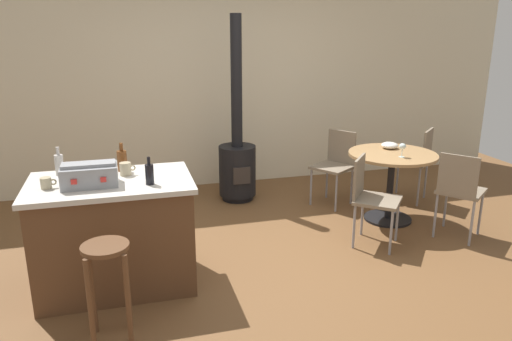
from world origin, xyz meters
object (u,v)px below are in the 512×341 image
cup_1 (46,183)px  kitchen_island (115,233)px  wine_glass (402,147)px  folding_chair_right (416,158)px  bottle_1 (150,174)px  toolbox (89,175)px  folding_chair_near (336,162)px  cup_0 (126,169)px  wooden_stool (108,274)px  bottle_2 (122,160)px  wood_stove (237,158)px  bottle_0 (59,164)px  serving_bowl (390,145)px  dining_table (391,169)px  folding_chair_far (371,194)px  folding_chair_left (460,188)px

cup_1 → kitchen_island: bearing=9.7°
kitchen_island → wine_glass: bearing=9.7°
folding_chair_right → bottle_1: bearing=-157.6°
toolbox → cup_1: bearing=176.7°
folding_chair_near → cup_0: (-2.36, -1.18, 0.44)m
cup_0 → toolbox: bearing=-142.1°
wooden_stool → kitchen_island: bearing=86.9°
folding_chair_near → bottle_2: 2.65m
folding_chair_near → wood_stove: (-1.07, 0.44, 0.01)m
folding_chair_right → cup_0: (-3.30, -1.01, 0.41)m
folding_chair_near → cup_1: size_ratio=7.55×
wood_stove → bottle_0: 2.36m
wood_stove → serving_bowl: 1.75m
bottle_0 → wine_glass: bearing=4.0°
wooden_stool → toolbox: bearing=98.5°
folding_chair_near → bottle_0: bearing=-160.1°
dining_table → folding_chair_far: 0.70m
folding_chair_near → toolbox: size_ratio=2.14×
toolbox → serving_bowl: bearing=17.1°
folding_chair_far → toolbox: toolbox is taller
kitchen_island → folding_chair_far: kitchen_island is taller
dining_table → toolbox: size_ratio=2.29×
toolbox → cup_1: (-0.30, 0.02, -0.04)m
folding_chair_left → bottle_2: (-3.11, 0.19, 0.46)m
dining_table → folding_chair_right: size_ratio=1.04×
folding_chair_near → serving_bowl: bearing=-47.6°
folding_chair_far → bottle_2: (-2.23, 0.07, 0.48)m
folding_chair_left → serving_bowl: bearing=111.7°
folding_chair_left → folding_chair_right: size_ratio=0.99×
wooden_stool → bottle_0: size_ratio=3.04×
folding_chair_near → kitchen_island: bearing=-152.5°
bottle_1 → wine_glass: 2.62m
folding_chair_far → cup_1: 2.81m
bottle_1 → folding_chair_left: bearing=4.3°
wooden_stool → folding_chair_near: folding_chair_near is taller
folding_chair_near → folding_chair_far: (-0.15, -1.12, -0.00)m
folding_chair_near → folding_chair_far: 1.13m
kitchen_island → cup_0: 0.52m
dining_table → folding_chair_near: folding_chair_near is taller
folding_chair_right → bottle_2: 3.47m
folding_chair_right → bottle_1: size_ratio=4.16×
cup_0 → folding_chair_near: bearing=26.6°
folding_chair_near → folding_chair_far: folding_chair_near is taller
bottle_2 → wine_glass: (2.73, 0.24, -0.12)m
wine_glass → kitchen_island: bearing=-170.3°
folding_chair_far → bottle_0: bearing=178.1°
toolbox → bottle_1: (0.43, -0.08, -0.00)m
cup_0 → cup_1: 0.59m
cup_1 → folding_chair_near: bearing=25.1°
folding_chair_near → folding_chair_left: bearing=-59.6°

